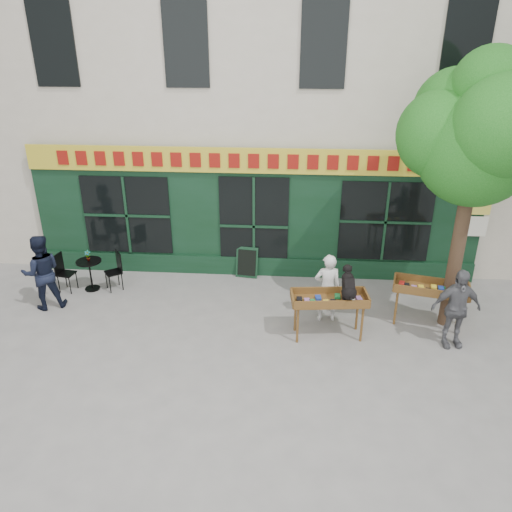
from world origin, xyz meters
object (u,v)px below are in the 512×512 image
object	(u,v)px
woman	(327,288)
man_left	(42,272)
book_cart_right	(431,290)
man_right	(456,308)
book_cart_center	(329,301)
bistro_table	(90,269)
dog	(349,282)

from	to	relation	value
woman	man_left	xyz separation A→B (m)	(-6.32, 0.08, 0.10)
book_cart_right	man_right	xyz separation A→B (m)	(0.30, -0.75, 0.01)
book_cart_center	man_left	bearing A→B (deg)	167.34
man_right	bistro_table	world-z (taller)	man_right
book_cart_center	bistro_table	size ratio (longest dim) A/B	2.05
dog	man_left	xyz separation A→B (m)	(-6.67, 0.78, -0.41)
book_cart_right	dog	bearing A→B (deg)	-146.21
book_cart_right	man_left	bearing A→B (deg)	-167.33
man_right	man_left	size ratio (longest dim) A/B	0.95
book_cart_center	woman	world-z (taller)	woman
book_cart_center	dog	xyz separation A→B (m)	(0.35, -0.05, 0.47)
book_cart_center	man_right	xyz separation A→B (m)	(2.45, -0.13, 0.01)
woman	bistro_table	bearing A→B (deg)	-15.96
man_right	man_left	bearing A→B (deg)	167.82
dog	bistro_table	bearing A→B (deg)	158.21
bistro_table	dog	bearing A→B (deg)	-15.69
dog	bistro_table	distance (m)	6.25
dog	man_left	bearing A→B (deg)	167.25
woman	book_cart_right	world-z (taller)	woman
dog	man_right	world-z (taller)	man_right
dog	bistro_table	size ratio (longest dim) A/B	0.79
book_cart_center	dog	world-z (taller)	dog
woman	man_right	world-z (taller)	man_right
dog	man_right	size ratio (longest dim) A/B	0.36
bistro_table	book_cart_right	bearing A→B (deg)	-7.38
man_right	bistro_table	distance (m)	8.27
book_cart_right	man_right	bearing A→B (deg)	-54.81
book_cart_right	man_left	size ratio (longest dim) A/B	0.92
dog	man_right	distance (m)	2.15
book_cart_right	bistro_table	xyz separation A→B (m)	(-7.77, 1.01, -0.28)
woman	bistro_table	xyz separation A→B (m)	(-5.62, 0.98, -0.23)
dog	man_left	distance (m)	6.73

